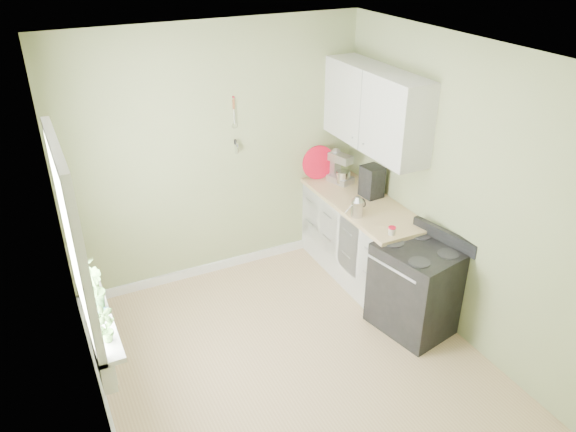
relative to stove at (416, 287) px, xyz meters
name	(u,v)px	position (x,y,z in m)	size (l,w,h in m)	color
floor	(296,368)	(-1.28, -0.03, -0.45)	(3.20, 3.60, 0.02)	tan
ceiling	(298,56)	(-1.28, -0.03, 2.27)	(3.20, 3.60, 0.02)	white
wall_back	(217,156)	(-1.28, 1.78, 0.91)	(3.20, 0.02, 2.70)	#9BA570
wall_left	(79,289)	(-2.89, -0.03, 0.91)	(0.02, 3.60, 2.70)	#9BA570
wall_right	(459,195)	(0.33, -0.03, 0.91)	(0.02, 3.60, 2.70)	#9BA570
base_cabinets	(361,240)	(0.02, 0.97, -0.01)	(0.60, 1.60, 0.87)	white
countertop	(363,203)	(0.01, 0.97, 0.45)	(0.64, 1.60, 0.04)	#D5B782
upper_cabinets	(375,109)	(0.15, 1.07, 1.41)	(0.35, 1.40, 0.80)	white
window	(72,241)	(-2.86, 0.27, 1.11)	(0.06, 1.14, 1.44)	white
window_sill	(98,316)	(-2.79, 0.27, 0.44)	(0.18, 1.14, 0.04)	white
radiator	(102,355)	(-2.82, 0.22, 0.11)	(0.12, 0.50, 0.35)	white
wall_utensils	(235,134)	(-1.08, 1.75, 1.12)	(0.02, 0.14, 0.58)	#D5B782
stove	(416,287)	(0.00, 0.00, 0.00)	(0.75, 0.82, 0.99)	black
stand_mixer	(340,169)	(0.05, 1.51, 0.62)	(0.25, 0.33, 0.36)	#B2B2B7
kettle	(357,207)	(-0.23, 0.72, 0.57)	(0.21, 0.12, 0.21)	silver
coffee_maker	(372,182)	(0.15, 1.04, 0.63)	(0.21, 0.23, 0.33)	black
red_tray	(318,162)	(-0.13, 1.69, 0.66)	(0.39, 0.39, 0.02)	red
jar	(392,231)	(-0.13, 0.27, 0.51)	(0.07, 0.07, 0.08)	#AAA288
plant_a	(105,325)	(-2.78, -0.08, 0.60)	(0.15, 0.10, 0.29)	#426A2B
plant_b	(94,289)	(-2.78, 0.37, 0.62)	(0.18, 0.14, 0.32)	#426A2B
plant_c	(89,275)	(-2.78, 0.61, 0.60)	(0.16, 0.16, 0.29)	#426A2B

